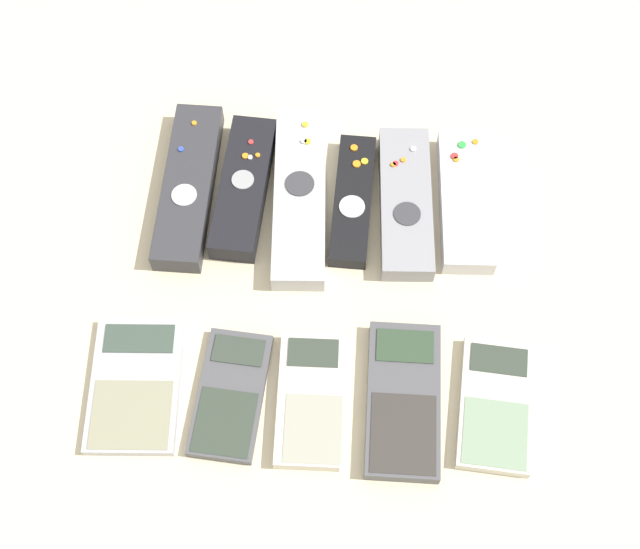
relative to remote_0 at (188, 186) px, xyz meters
name	(u,v)px	position (x,y,z in m)	size (l,w,h in m)	color
ground_plane	(318,308)	(0.15, -0.13, -0.01)	(3.00, 3.00, 0.00)	beige
remote_0	(188,186)	(0.00, 0.00, 0.00)	(0.05, 0.20, 0.03)	#333338
remote_1	(244,187)	(0.06, 0.00, 0.00)	(0.06, 0.17, 0.03)	black
remote_2	(300,196)	(0.12, 0.00, 0.00)	(0.07, 0.22, 0.03)	#B7B7BC
remote_3	(353,200)	(0.18, 0.00, 0.00)	(0.04, 0.16, 0.02)	black
remote_4	(406,203)	(0.24, 0.00, 0.00)	(0.07, 0.18, 0.03)	gray
remote_5	(465,201)	(0.30, 0.00, 0.00)	(0.06, 0.17, 0.03)	silver
calculator_0	(135,385)	(-0.02, -0.23, -0.01)	(0.10, 0.14, 0.01)	#B2B2B7
calculator_1	(231,394)	(0.07, -0.23, -0.01)	(0.07, 0.13, 0.01)	#4C4C51
calculator_2	(315,400)	(0.16, -0.23, 0.00)	(0.07, 0.14, 0.02)	beige
calculator_3	(403,400)	(0.24, -0.23, 0.00)	(0.07, 0.16, 0.02)	#4C4C51
calculator_4	(496,405)	(0.33, -0.22, -0.01)	(0.08, 0.14, 0.01)	beige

